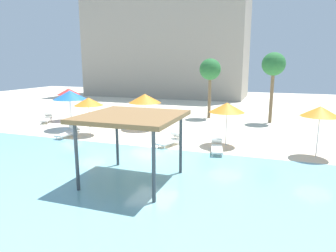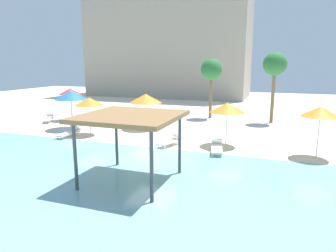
# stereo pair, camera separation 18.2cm
# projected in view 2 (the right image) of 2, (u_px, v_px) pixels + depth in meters

# --- Properties ---
(ground_plane) EXTENTS (80.00, 80.00, 0.00)m
(ground_plane) POSITION_uv_depth(u_px,v_px,m) (152.00, 156.00, 16.68)
(ground_plane) COLOR beige
(lagoon_water) EXTENTS (44.00, 13.50, 0.04)m
(lagoon_water) POSITION_uv_depth(u_px,v_px,m) (99.00, 194.00, 11.85)
(lagoon_water) COLOR #7AB7C1
(lagoon_water) RESTS_ON ground
(shade_pavilion) EXTENTS (3.92, 3.92, 2.91)m
(shade_pavilion) POSITION_uv_depth(u_px,v_px,m) (130.00, 119.00, 12.60)
(shade_pavilion) COLOR #42474C
(shade_pavilion) RESTS_ON ground
(beach_umbrella_orange_2) EXTENTS (2.00, 2.00, 2.62)m
(beach_umbrella_orange_2) POSITION_uv_depth(u_px,v_px,m) (89.00, 101.00, 21.30)
(beach_umbrella_orange_2) COLOR silver
(beach_umbrella_orange_2) RESTS_ON ground
(beach_umbrella_orange_3) EXTENTS (2.46, 2.46, 2.67)m
(beach_umbrella_orange_3) POSITION_uv_depth(u_px,v_px,m) (146.00, 98.00, 23.31)
(beach_umbrella_orange_3) COLOR silver
(beach_umbrella_orange_3) RESTS_ON ground
(beach_umbrella_orange_4) EXTENTS (2.13, 2.13, 2.63)m
(beach_umbrella_orange_4) POSITION_uv_depth(u_px,v_px,m) (227.00, 108.00, 18.46)
(beach_umbrella_orange_4) COLOR silver
(beach_umbrella_orange_4) RESTS_ON ground
(beach_umbrella_orange_5) EXTENTS (1.99, 1.99, 2.75)m
(beach_umbrella_orange_5) POSITION_uv_depth(u_px,v_px,m) (321.00, 112.00, 16.01)
(beach_umbrella_orange_5) COLOR silver
(beach_umbrella_orange_5) RESTS_ON ground
(beach_umbrella_red_6) EXTENTS (1.96, 1.96, 2.80)m
(beach_umbrella_red_6) POSITION_uv_depth(u_px,v_px,m) (70.00, 91.00, 26.74)
(beach_umbrella_red_6) COLOR silver
(beach_umbrella_red_6) RESTS_ON ground
(beach_umbrella_blue_7) EXTENTS (2.47, 2.47, 2.94)m
(beach_umbrella_blue_7) POSITION_uv_depth(u_px,v_px,m) (71.00, 95.00, 23.15)
(beach_umbrella_blue_7) COLOR silver
(beach_umbrella_blue_7) RESTS_ON ground
(lounge_chair_0) EXTENTS (1.16, 1.99, 0.74)m
(lounge_chair_0) POSITION_uv_depth(u_px,v_px,m) (171.00, 140.00, 18.77)
(lounge_chair_0) COLOR white
(lounge_chair_0) RESTS_ON ground
(lounge_chair_1) EXTENTS (0.98, 1.98, 0.74)m
(lounge_chair_1) POSITION_uv_depth(u_px,v_px,m) (217.00, 147.00, 17.26)
(lounge_chair_1) COLOR white
(lounge_chair_1) RESTS_ON ground
(lounge_chair_3) EXTENTS (0.80, 1.95, 0.74)m
(lounge_chair_3) POSITION_uv_depth(u_px,v_px,m) (70.00, 132.00, 20.98)
(lounge_chair_3) COLOR white
(lounge_chair_3) RESTS_ON ground
(lounge_chair_5) EXTENTS (1.42, 1.96, 0.74)m
(lounge_chair_5) POSITION_uv_depth(u_px,v_px,m) (48.00, 118.00, 26.29)
(lounge_chair_5) COLOR white
(lounge_chair_5) RESTS_ON ground
(palm_tree_1) EXTENTS (1.90, 1.90, 5.35)m
(palm_tree_1) POSITION_uv_depth(u_px,v_px,m) (211.00, 70.00, 27.38)
(palm_tree_1) COLOR brown
(palm_tree_1) RESTS_ON ground
(palm_tree_2) EXTENTS (1.90, 1.90, 5.82)m
(palm_tree_2) POSITION_uv_depth(u_px,v_px,m) (275.00, 66.00, 25.00)
(palm_tree_2) COLOR brown
(palm_tree_2) RESTS_ON ground
(hotel_block_0) EXTENTS (23.67, 8.95, 17.76)m
(hotel_block_0) POSITION_uv_depth(u_px,v_px,m) (168.00, 36.00, 45.63)
(hotel_block_0) COLOR #9E9384
(hotel_block_0) RESTS_ON ground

